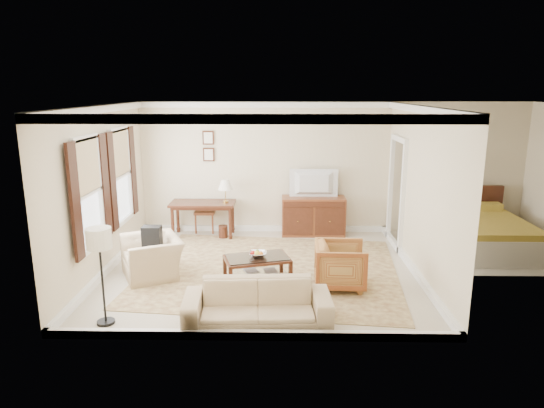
{
  "coord_description": "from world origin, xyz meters",
  "views": [
    {
      "loc": [
        0.35,
        -8.17,
        3.18
      ],
      "look_at": [
        0.2,
        0.3,
        1.15
      ],
      "focal_mm": 32.0,
      "sensor_mm": 36.0,
      "label": 1
    }
  ],
  "objects_px": {
    "writing_desk": "(203,207)",
    "tv": "(314,175)",
    "coffee_table": "(257,263)",
    "club_armchair": "(152,250)",
    "sideboard": "(313,216)",
    "sofa": "(257,297)",
    "striped_armchair": "(340,263)"
  },
  "relations": [
    {
      "from": "tv",
      "to": "sofa",
      "type": "distance_m",
      "value": 4.44
    },
    {
      "from": "sideboard",
      "to": "tv",
      "type": "height_order",
      "value": "tv"
    },
    {
      "from": "coffee_table",
      "to": "striped_armchair",
      "type": "relative_size",
      "value": 1.44
    },
    {
      "from": "sideboard",
      "to": "striped_armchair",
      "type": "bearing_deg",
      "value": -85.07
    },
    {
      "from": "tv",
      "to": "sofa",
      "type": "relative_size",
      "value": 0.5
    },
    {
      "from": "club_armchair",
      "to": "coffee_table",
      "type": "bearing_deg",
      "value": 56.04
    },
    {
      "from": "striped_armchair",
      "to": "club_armchair",
      "type": "height_order",
      "value": "club_armchair"
    },
    {
      "from": "coffee_table",
      "to": "writing_desk",
      "type": "bearing_deg",
      "value": 116.7
    },
    {
      "from": "writing_desk",
      "to": "club_armchair",
      "type": "distance_m",
      "value": 2.41
    },
    {
      "from": "writing_desk",
      "to": "coffee_table",
      "type": "distance_m",
      "value": 2.93
    },
    {
      "from": "club_armchair",
      "to": "sofa",
      "type": "distance_m",
      "value": 2.57
    },
    {
      "from": "writing_desk",
      "to": "tv",
      "type": "xyz_separation_m",
      "value": [
        2.42,
        0.13,
        0.7
      ]
    },
    {
      "from": "writing_desk",
      "to": "club_armchair",
      "type": "bearing_deg",
      "value": -102.53
    },
    {
      "from": "sideboard",
      "to": "sofa",
      "type": "relative_size",
      "value": 0.69
    },
    {
      "from": "writing_desk",
      "to": "coffee_table",
      "type": "relative_size",
      "value": 1.18
    },
    {
      "from": "tv",
      "to": "striped_armchair",
      "type": "height_order",
      "value": "tv"
    },
    {
      "from": "striped_armchair",
      "to": "sofa",
      "type": "relative_size",
      "value": 0.41
    },
    {
      "from": "writing_desk",
      "to": "tv",
      "type": "bearing_deg",
      "value": 3.15
    },
    {
      "from": "writing_desk",
      "to": "club_armchair",
      "type": "relative_size",
      "value": 1.33
    },
    {
      "from": "sideboard",
      "to": "striped_armchair",
      "type": "height_order",
      "value": "sideboard"
    },
    {
      "from": "sideboard",
      "to": "club_armchair",
      "type": "relative_size",
      "value": 1.32
    },
    {
      "from": "tv",
      "to": "club_armchair",
      "type": "xyz_separation_m",
      "value": [
        -2.94,
        -2.47,
        -0.9
      ]
    },
    {
      "from": "club_armchair",
      "to": "writing_desk",
      "type": "bearing_deg",
      "value": 141.55
    },
    {
      "from": "sideboard",
      "to": "striped_armchair",
      "type": "distance_m",
      "value": 2.94
    },
    {
      "from": "sideboard",
      "to": "sofa",
      "type": "distance_m",
      "value": 4.35
    },
    {
      "from": "striped_armchair",
      "to": "club_armchair",
      "type": "relative_size",
      "value": 0.78
    },
    {
      "from": "coffee_table",
      "to": "sofa",
      "type": "distance_m",
      "value": 1.48
    },
    {
      "from": "tv",
      "to": "coffee_table",
      "type": "bearing_deg",
      "value": 67.82
    },
    {
      "from": "club_armchair",
      "to": "tv",
      "type": "bearing_deg",
      "value": 104.15
    },
    {
      "from": "writing_desk",
      "to": "coffee_table",
      "type": "xyz_separation_m",
      "value": [
        1.31,
        -2.6,
        -0.31
      ]
    },
    {
      "from": "writing_desk",
      "to": "coffee_table",
      "type": "bearing_deg",
      "value": -63.3
    },
    {
      "from": "sofa",
      "to": "sideboard",
      "type": "bearing_deg",
      "value": 72.99
    }
  ]
}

